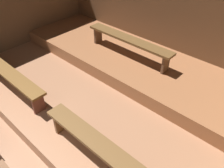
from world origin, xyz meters
The scene contains 7 objects.
ground centered at (0.00, 2.59, -0.04)m, with size 6.47×5.98×0.08m, color #8E6043.
wall_back centered at (0.00, 5.21, 1.13)m, with size 6.47×0.06×2.26m, color brown.
platform_lower centered at (0.00, 3.39, 0.14)m, with size 5.67×3.59×0.28m, color #986748.
platform_middle centered at (0.00, 4.31, 0.42)m, with size 5.67×1.74×0.28m, color #925B38.
bench_lower_left centered at (-1.30, 2.08, 0.63)m, with size 2.21×0.27×0.42m.
bench_lower_right centered at (1.30, 2.08, 0.63)m, with size 2.21×0.27×0.42m.
bench_middle_center centered at (-0.11, 4.28, 0.91)m, with size 2.12×0.27×0.42m.
Camera 1 is at (2.63, 0.78, 3.18)m, focal length 36.86 mm.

